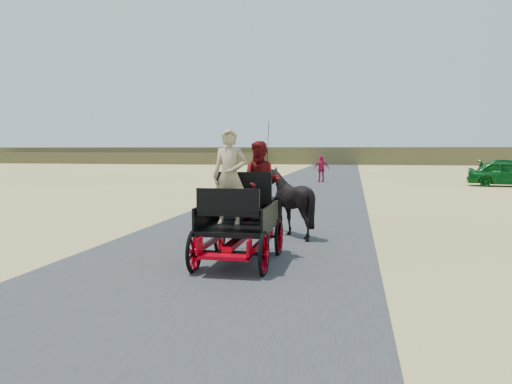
% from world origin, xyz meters
% --- Properties ---
extents(ground, '(140.00, 140.00, 0.00)m').
position_xyz_m(ground, '(0.00, 0.00, 0.00)').
color(ground, tan).
extents(road, '(6.00, 140.00, 0.01)m').
position_xyz_m(road, '(0.00, 0.00, 0.01)').
color(road, '#38383A').
rests_on(road, ground).
extents(ridge_far, '(140.00, 6.00, 2.40)m').
position_xyz_m(ridge_far, '(0.00, 62.00, 1.20)').
color(ridge_far, brown).
rests_on(ridge_far, ground).
extents(ridge_near, '(40.00, 4.00, 1.60)m').
position_xyz_m(ridge_near, '(-30.00, 58.00, 0.80)').
color(ridge_near, brown).
rests_on(ridge_near, ground).
extents(carriage, '(1.30, 2.40, 0.72)m').
position_xyz_m(carriage, '(0.42, -0.93, 0.36)').
color(carriage, black).
rests_on(carriage, ground).
extents(horse_left, '(0.91, 2.01, 1.70)m').
position_xyz_m(horse_left, '(-0.13, 2.07, 0.85)').
color(horse_left, black).
rests_on(horse_left, ground).
extents(horse_right, '(1.37, 1.54, 1.70)m').
position_xyz_m(horse_right, '(0.97, 2.07, 0.85)').
color(horse_right, black).
rests_on(horse_right, ground).
extents(driver_man, '(0.66, 0.43, 1.80)m').
position_xyz_m(driver_man, '(0.22, -0.88, 1.62)').
color(driver_man, tan).
rests_on(driver_man, carriage).
extents(passenger_woman, '(0.77, 0.60, 1.58)m').
position_xyz_m(passenger_woman, '(0.72, -0.33, 1.51)').
color(passenger_woman, '#660C0F').
rests_on(passenger_woman, carriage).
extents(pedestrian, '(1.09, 0.72, 1.73)m').
position_xyz_m(pedestrian, '(0.44, 22.53, 0.86)').
color(pedestrian, '#C51647').
rests_on(pedestrian, ground).
extents(car_a, '(4.59, 2.64, 1.47)m').
position_xyz_m(car_a, '(11.14, 20.68, 0.74)').
color(car_a, '#0C4C19').
rests_on(car_a, ground).
extents(car_c, '(4.83, 2.69, 1.32)m').
position_xyz_m(car_c, '(14.43, 32.11, 0.66)').
color(car_c, '#0C4C19').
rests_on(car_c, ground).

